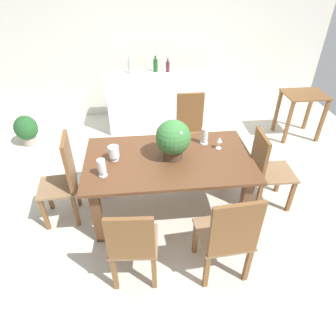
% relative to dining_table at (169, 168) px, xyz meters
% --- Properties ---
extents(ground_plane, '(7.04, 7.04, 0.00)m').
position_rel_dining_table_xyz_m(ground_plane, '(0.00, 0.24, -0.63)').
color(ground_plane, beige).
extents(back_wall, '(6.40, 0.10, 2.60)m').
position_rel_dining_table_xyz_m(back_wall, '(0.00, 2.84, 0.67)').
color(back_wall, silver).
rests_on(back_wall, ground).
extents(dining_table, '(1.84, 1.07, 0.75)m').
position_rel_dining_table_xyz_m(dining_table, '(0.00, 0.00, 0.00)').
color(dining_table, brown).
rests_on(dining_table, ground).
extents(chair_near_right, '(0.51, 0.51, 1.03)m').
position_rel_dining_table_xyz_m(chair_near_right, '(0.42, -0.99, -0.06)').
color(chair_near_right, brown).
rests_on(chair_near_right, ground).
extents(chair_far_right, '(0.41, 0.44, 1.05)m').
position_rel_dining_table_xyz_m(chair_far_right, '(0.42, 0.98, -0.06)').
color(chair_far_right, brown).
rests_on(chair_far_right, ground).
extents(chair_head_end, '(0.44, 0.45, 1.06)m').
position_rel_dining_table_xyz_m(chair_head_end, '(-1.16, 0.01, -0.05)').
color(chair_head_end, brown).
rests_on(chair_head_end, ground).
extents(chair_foot_end, '(0.48, 0.45, 0.98)m').
position_rel_dining_table_xyz_m(chair_foot_end, '(1.15, 0.00, -0.09)').
color(chair_foot_end, brown).
rests_on(chair_foot_end, ground).
extents(chair_near_left, '(0.46, 0.43, 0.94)m').
position_rel_dining_table_xyz_m(chair_near_left, '(-0.42, -0.96, -0.10)').
color(chair_near_left, brown).
rests_on(chair_near_left, ground).
extents(flower_centerpiece, '(0.38, 0.38, 0.44)m').
position_rel_dining_table_xyz_m(flower_centerpiece, '(0.05, 0.01, 0.36)').
color(flower_centerpiece, '#4C3828').
rests_on(flower_centerpiece, dining_table).
extents(crystal_vase_left, '(0.10, 0.10, 0.20)m').
position_rel_dining_table_xyz_m(crystal_vase_left, '(0.45, 0.27, 0.23)').
color(crystal_vase_left, silver).
rests_on(crystal_vase_left, dining_table).
extents(crystal_vase_center_near, '(0.09, 0.09, 0.19)m').
position_rel_dining_table_xyz_m(crystal_vase_center_near, '(-0.69, -0.24, 0.24)').
color(crystal_vase_center_near, silver).
rests_on(crystal_vase_center_near, dining_table).
extents(crystal_vase_right, '(0.12, 0.12, 0.17)m').
position_rel_dining_table_xyz_m(crystal_vase_right, '(-0.59, 0.03, 0.22)').
color(crystal_vase_right, silver).
rests_on(crystal_vase_right, dining_table).
extents(wine_glass, '(0.06, 0.06, 0.15)m').
position_rel_dining_table_xyz_m(wine_glass, '(0.59, 0.14, 0.23)').
color(wine_glass, silver).
rests_on(wine_glass, dining_table).
extents(kitchen_counter, '(1.93, 0.51, 0.97)m').
position_rel_dining_table_xyz_m(kitchen_counter, '(0.17, 2.14, -0.14)').
color(kitchen_counter, white).
rests_on(kitchen_counter, ground).
extents(wine_bottle_amber, '(0.06, 0.06, 0.27)m').
position_rel_dining_table_xyz_m(wine_bottle_amber, '(-0.39, 2.23, 0.45)').
color(wine_bottle_amber, '#B2BFB7').
rests_on(wine_bottle_amber, kitchen_counter).
extents(wine_bottle_green, '(0.07, 0.07, 0.25)m').
position_rel_dining_table_xyz_m(wine_bottle_green, '(0.03, 2.27, 0.45)').
color(wine_bottle_green, '#194C1E').
rests_on(wine_bottle_green, kitchen_counter).
extents(wine_bottle_clear, '(0.06, 0.06, 0.22)m').
position_rel_dining_table_xyz_m(wine_bottle_clear, '(0.23, 2.24, 0.43)').
color(wine_bottle_clear, '#511E28').
rests_on(wine_bottle_clear, kitchen_counter).
extents(side_table, '(0.65, 0.52, 0.76)m').
position_rel_dining_table_xyz_m(side_table, '(2.36, 1.58, -0.05)').
color(side_table, brown).
rests_on(side_table, ground).
extents(potted_plant_floor, '(0.36, 0.36, 0.50)m').
position_rel_dining_table_xyz_m(potted_plant_floor, '(-2.12, 1.78, -0.36)').
color(potted_plant_floor, '#9E9384').
rests_on(potted_plant_floor, ground).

